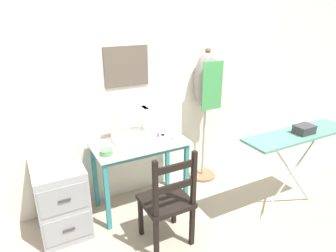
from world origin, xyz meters
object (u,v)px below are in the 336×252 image
at_px(scissors, 174,138).
at_px(dress_form, 206,89).
at_px(thread_spool_mid_table, 163,134).
at_px(fabric_bowl, 106,152).
at_px(wooden_chair, 167,201).
at_px(thread_spool_near_machine, 158,135).
at_px(ironing_board, 298,138).
at_px(filing_cabinet, 61,198).
at_px(sewing_machine, 135,125).
at_px(storage_box, 304,129).

distance_m(scissors, dress_form, 0.72).
xyz_separation_m(thread_spool_mid_table, dress_form, (0.61, 0.14, 0.36)).
distance_m(fabric_bowl, wooden_chair, 0.69).
bearing_deg(thread_spool_near_machine, ironing_board, -36.58).
distance_m(fabric_bowl, scissors, 0.70).
xyz_separation_m(thread_spool_near_machine, filing_cabinet, (-1.00, -0.03, -0.41)).
bearing_deg(dress_form, sewing_machine, -174.15).
distance_m(thread_spool_mid_table, storage_box, 1.34).
distance_m(scissors, storage_box, 1.23).
height_order(sewing_machine, storage_box, sewing_machine).
relative_size(thread_spool_mid_table, storage_box, 0.24).
xyz_separation_m(fabric_bowl, thread_spool_mid_table, (0.64, 0.15, -0.01)).
distance_m(thread_spool_near_machine, dress_form, 0.78).
relative_size(ironing_board, storage_box, 6.16).
bearing_deg(storage_box, sewing_machine, 146.23).
bearing_deg(storage_box, dress_form, 113.83).
bearing_deg(thread_spool_near_machine, dress_form, 12.61).
bearing_deg(sewing_machine, thread_spool_mid_table, -10.82).
bearing_deg(wooden_chair, thread_spool_mid_table, 65.97).
xyz_separation_m(scissors, dress_form, (0.55, 0.26, 0.38)).
bearing_deg(wooden_chair, filing_cabinet, 142.16).
bearing_deg(thread_spool_near_machine, filing_cabinet, -178.22).
xyz_separation_m(fabric_bowl, storage_box, (1.68, -0.68, 0.14)).
relative_size(sewing_machine, thread_spool_near_machine, 10.39).
distance_m(fabric_bowl, thread_spool_mid_table, 0.65).
distance_m(sewing_machine, ironing_board, 1.55).
distance_m(sewing_machine, filing_cabinet, 0.95).
bearing_deg(sewing_machine, thread_spool_near_machine, -15.31).
bearing_deg(scissors, filing_cabinet, 175.86).
bearing_deg(ironing_board, wooden_chair, 172.80).
bearing_deg(ironing_board, sewing_machine, 146.44).
bearing_deg(thread_spool_near_machine, storage_box, -36.73).
distance_m(scissors, ironing_board, 1.17).
xyz_separation_m(dress_form, storage_box, (0.43, -0.97, -0.21)).
relative_size(fabric_bowl, dress_form, 0.08).
relative_size(dress_form, storage_box, 8.31).
height_order(fabric_bowl, ironing_board, ironing_board).
relative_size(scissors, wooden_chair, 0.13).
relative_size(scissors, storage_box, 0.64).
height_order(sewing_machine, filing_cabinet, sewing_machine).
bearing_deg(wooden_chair, scissors, 56.49).
xyz_separation_m(wooden_chair, dress_form, (0.90, 0.78, 0.68)).
distance_m(filing_cabinet, ironing_board, 2.25).
distance_m(ironing_board, storage_box, 0.10).
xyz_separation_m(fabric_bowl, thread_spool_near_machine, (0.58, 0.14, -0.01)).
relative_size(thread_spool_mid_table, ironing_board, 0.04).
xyz_separation_m(thread_spool_mid_table, storage_box, (1.04, -0.83, 0.15)).
distance_m(sewing_machine, fabric_bowl, 0.43).
xyz_separation_m(sewing_machine, wooden_chair, (-0.01, -0.69, -0.45)).
bearing_deg(fabric_bowl, filing_cabinet, 165.23).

